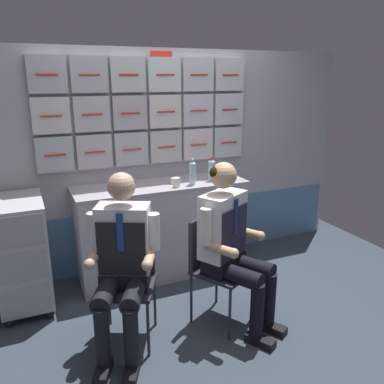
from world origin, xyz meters
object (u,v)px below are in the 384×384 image
service_trolley (22,251)px  water_bottle_short (192,173)px  folding_chair_left (128,270)px  coffee_cup_white (174,180)px  crew_member_left (122,256)px  crew_member_right (231,239)px  folding_chair_right (213,257)px

service_trolley → water_bottle_short: size_ratio=3.85×
folding_chair_left → coffee_cup_white: coffee_cup_white is taller
crew_member_left → crew_member_right: (0.82, -0.06, 0.01)m
folding_chair_right → coffee_cup_white: (-0.01, 0.84, 0.43)m
folding_chair_left → crew_member_left: (-0.07, -0.14, 0.18)m
crew_member_right → water_bottle_short: bearing=85.6°
crew_member_left → water_bottle_short: size_ratio=5.22×
service_trolley → coffee_cup_white: 1.45m
service_trolley → folding_chair_right: service_trolley is taller
crew_member_left → folding_chair_left: bearing=64.2°
crew_member_left → coffee_cup_white: bearing=51.2°
service_trolley → crew_member_right: bearing=-32.2°
folding_chair_left → folding_chair_right: 0.68m
crew_member_left → water_bottle_short: (0.89, 0.82, 0.33)m
crew_member_right → coffee_cup_white: size_ratio=18.63×
crew_member_left → folding_chair_right: crew_member_left is taller
crew_member_left → water_bottle_short: bearing=42.6°
folding_chair_left → service_trolley: bearing=134.8°
folding_chair_left → coffee_cup_white: bearing=49.2°
folding_chair_right → crew_member_left: bearing=-174.0°
folding_chair_left → folding_chair_right: same height
crew_member_right → coffee_cup_white: 1.01m
service_trolley → folding_chair_left: bearing=-45.2°
service_trolley → coffee_cup_white: size_ratio=13.54×
service_trolley → coffee_cup_white: coffee_cup_white is taller
service_trolley → folding_chair_right: 1.59m
service_trolley → crew_member_right: size_ratio=0.73×
crew_member_left → crew_member_right: 0.82m
crew_member_left → coffee_cup_white: 1.20m
folding_chair_left → water_bottle_short: bearing=39.4°
crew_member_left → crew_member_right: crew_member_right is taller
service_trolley → crew_member_left: size_ratio=0.74×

